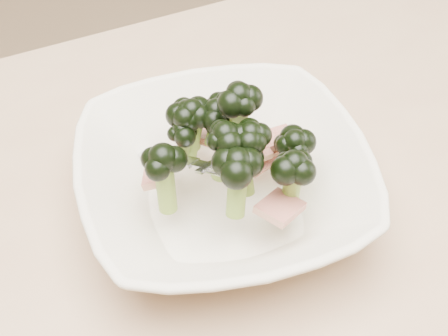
% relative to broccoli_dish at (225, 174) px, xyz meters
% --- Properties ---
extents(broccoli_dish, '(0.31, 0.31, 0.13)m').
position_rel_broccoli_dish_xyz_m(broccoli_dish, '(0.00, 0.00, 0.00)').
color(broccoli_dish, beige).
rests_on(broccoli_dish, dining_table).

